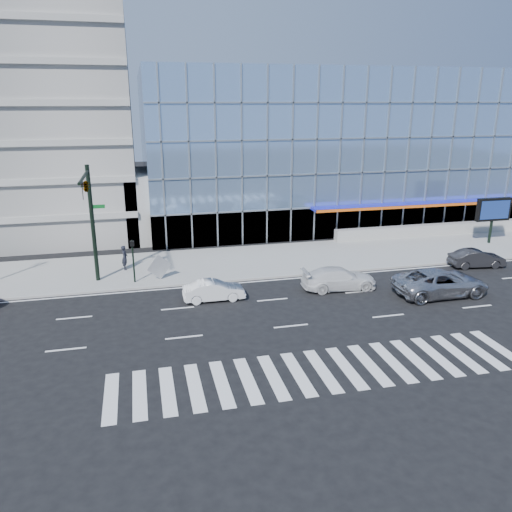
# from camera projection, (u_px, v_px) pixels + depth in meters

# --- Properties ---
(ground) EXTENTS (160.00, 160.00, 0.00)m
(ground) POSITION_uv_depth(u_px,v_px,m) (272.00, 300.00, 31.78)
(ground) COLOR black
(ground) RESTS_ON ground
(sidewalk) EXTENTS (120.00, 8.00, 0.15)m
(sidewalk) POSITION_uv_depth(u_px,v_px,m) (246.00, 261.00, 39.18)
(sidewalk) COLOR gray
(sidewalk) RESTS_ON ground
(theatre_building) EXTENTS (42.00, 26.00, 15.00)m
(theatre_building) POSITION_uv_depth(u_px,v_px,m) (332.00, 143.00, 56.80)
(theatre_building) COLOR #799CCA
(theatre_building) RESTS_ON ground
(parking_garage) EXTENTS (24.00, 24.00, 20.00)m
(parking_garage) POSITION_uv_depth(u_px,v_px,m) (5.00, 124.00, 48.52)
(parking_garage) COLOR gray
(parking_garage) RESTS_ON ground
(ramp_block) EXTENTS (6.00, 8.00, 6.00)m
(ramp_block) POSITION_uv_depth(u_px,v_px,m) (159.00, 204.00, 46.27)
(ramp_block) COLOR gray
(ramp_block) RESTS_ON ground
(retaining_wall) EXTENTS (30.00, 0.80, 1.00)m
(retaining_wall) POSITION_uv_depth(u_px,v_px,m) (482.00, 226.00, 47.68)
(retaining_wall) COLOR gray
(retaining_wall) RESTS_ON sidewalk
(traffic_signal) EXTENTS (1.14, 5.74, 8.00)m
(traffic_signal) POSITION_uv_depth(u_px,v_px,m) (88.00, 199.00, 31.75)
(traffic_signal) COLOR black
(traffic_signal) RESTS_ON sidewalk
(ped_signal_post) EXTENTS (0.30, 0.33, 3.00)m
(ped_signal_post) POSITION_uv_depth(u_px,v_px,m) (133.00, 255.00, 33.85)
(ped_signal_post) COLOR black
(ped_signal_post) RESTS_ON sidewalk
(marquee_sign) EXTENTS (3.20, 0.43, 4.00)m
(marquee_sign) POSITION_uv_depth(u_px,v_px,m) (493.00, 210.00, 43.17)
(marquee_sign) COLOR black
(marquee_sign) RESTS_ON sidewalk
(silver_suv) EXTENTS (6.18, 2.87, 1.71)m
(silver_suv) POSITION_uv_depth(u_px,v_px,m) (441.00, 282.00, 32.36)
(silver_suv) COLOR #B3B2B7
(silver_suv) RESTS_ON ground
(white_suv) EXTENTS (5.13, 2.28, 1.46)m
(white_suv) POSITION_uv_depth(u_px,v_px,m) (339.00, 278.00, 33.46)
(white_suv) COLOR silver
(white_suv) RESTS_ON ground
(white_sedan) EXTENTS (3.91, 1.37, 1.29)m
(white_sedan) POSITION_uv_depth(u_px,v_px,m) (214.00, 290.00, 31.57)
(white_sedan) COLOR white
(white_sedan) RESTS_ON ground
(dark_sedan) EXTENTS (4.25, 1.91, 1.35)m
(dark_sedan) POSITION_uv_depth(u_px,v_px,m) (477.00, 258.00, 37.89)
(dark_sedan) COLOR black
(dark_sedan) RESTS_ON ground
(pedestrian) EXTENTS (0.44, 0.67, 1.83)m
(pedestrian) POSITION_uv_depth(u_px,v_px,m) (125.00, 258.00, 36.81)
(pedestrian) COLOR black
(pedestrian) RESTS_ON sidewalk
(tilted_panel) EXTENTS (1.75, 0.67, 1.83)m
(tilted_panel) POSITION_uv_depth(u_px,v_px,m) (159.00, 267.00, 34.72)
(tilted_panel) COLOR #A8A8A8
(tilted_panel) RESTS_ON sidewalk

